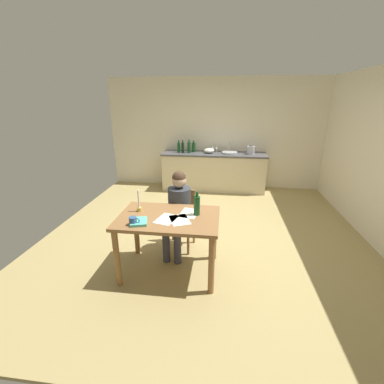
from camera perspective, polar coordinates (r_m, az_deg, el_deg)
ground_plane at (r=4.43m, az=3.17°, el=-9.12°), size 5.20×5.20×0.04m
wall_back at (r=6.52m, az=5.12°, el=12.58°), size 5.20×0.12×2.60m
kitchen_counter at (r=6.33m, az=4.75°, el=4.53°), size 2.46×0.64×0.90m
dining_table at (r=3.22m, az=-5.14°, el=-7.36°), size 1.22×0.81×0.78m
chair_at_table at (r=3.86m, az=-2.40°, el=-5.31°), size 0.45×0.45×0.86m
person_seated at (r=3.65m, az=-3.07°, el=-3.48°), size 0.37×0.62×1.19m
coffee_mug at (r=3.01m, az=-12.80°, el=-6.21°), size 0.12×0.09×0.09m
candlestick at (r=3.33m, az=-11.55°, el=-2.88°), size 0.06×0.06×0.28m
book_magazine at (r=3.06m, az=-11.61°, el=-6.40°), size 0.24×0.26×0.03m
paper_letter at (r=3.24m, az=-0.64°, el=-4.65°), size 0.25×0.33×0.00m
paper_bill at (r=3.07m, az=-2.74°, el=-6.11°), size 0.31×0.36×0.00m
paper_envelope at (r=3.10m, az=-5.62°, el=-5.92°), size 0.28×0.34×0.00m
wine_bottle_on_table at (r=3.15m, az=1.07°, el=-2.89°), size 0.08×0.08×0.30m
sink_unit at (r=6.23m, az=8.25°, el=8.58°), size 0.36×0.36×0.24m
bottle_oil at (r=6.32m, az=-2.89°, el=9.82°), size 0.07×0.07×0.28m
bottle_vinegar at (r=6.25m, az=-2.05°, el=9.77°), size 0.07×0.07×0.30m
bottle_wine_red at (r=6.22m, az=-0.64°, el=9.79°), size 0.08×0.08×0.31m
bottle_sauce at (r=6.33m, az=0.39°, el=9.82°), size 0.08×0.08×0.27m
mixing_bowl at (r=6.24m, az=3.76°, el=9.06°), size 0.25×0.25×0.11m
stovetop_kettle at (r=6.23m, az=12.79°, el=9.02°), size 0.18×0.18×0.22m
wine_glass_near_sink at (r=6.35m, az=5.40°, el=9.71°), size 0.07×0.07×0.15m
wine_glass_by_kettle at (r=6.36m, az=4.55°, el=9.74°), size 0.07×0.07×0.15m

